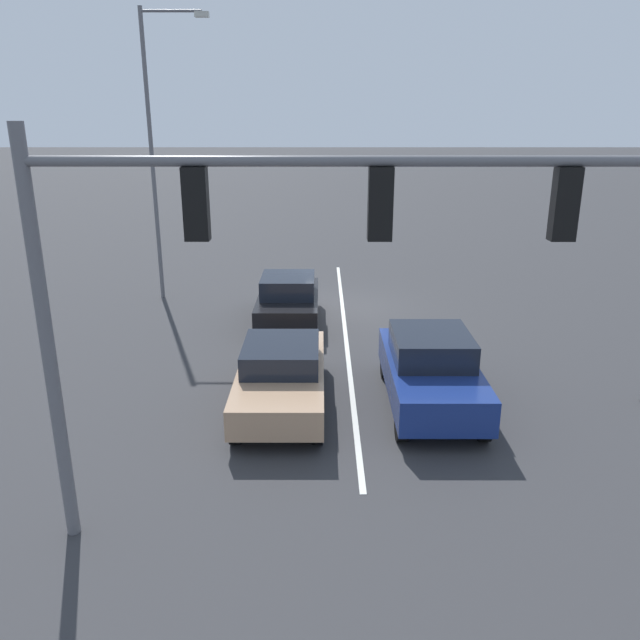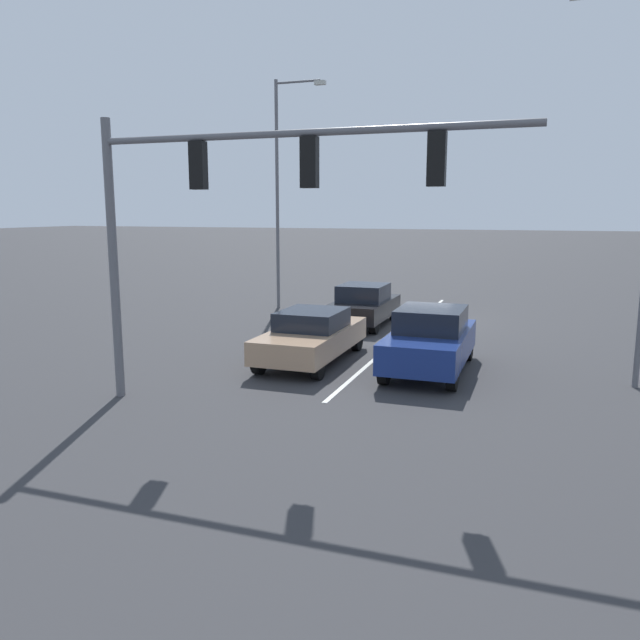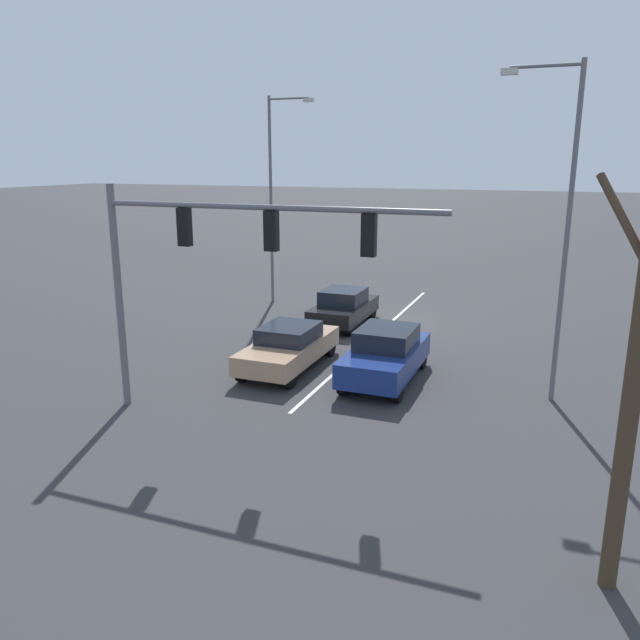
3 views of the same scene
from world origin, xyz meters
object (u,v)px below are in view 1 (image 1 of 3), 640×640
Objects in this scene: traffic_signal_gantry at (253,247)px; street_lamp_right_shoulder at (157,141)px; car_navy_leftlane_front at (430,370)px; car_tan_midlane_front at (281,374)px; car_black_midlane_second at (288,299)px.

street_lamp_right_shoulder is at bearing -71.11° from traffic_signal_gantry.
street_lamp_right_shoulder reaches higher than traffic_signal_gantry.
street_lamp_right_shoulder is at bearing -48.06° from car_navy_leftlane_front.
car_black_midlane_second reaches higher than car_tan_midlane_front.
car_black_midlane_second is at bearing -88.59° from car_tan_midlane_front.
car_tan_midlane_front is 10.88m from street_lamp_right_shoulder.
car_navy_leftlane_front is (-3.28, 0.01, 0.11)m from car_tan_midlane_front.
car_black_midlane_second is 0.46× the size of traffic_signal_gantry.
street_lamp_right_shoulder reaches higher than car_black_midlane_second.
car_black_midlane_second is at bearing -89.37° from traffic_signal_gantry.
car_tan_midlane_front is 5.86m from car_black_midlane_second.
traffic_signal_gantry reaches higher than car_navy_leftlane_front.
car_black_midlane_second is 11.01m from traffic_signal_gantry.
traffic_signal_gantry is at bearing 90.63° from car_black_midlane_second.
street_lamp_right_shoulder is at bearing -62.40° from car_tan_midlane_front.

